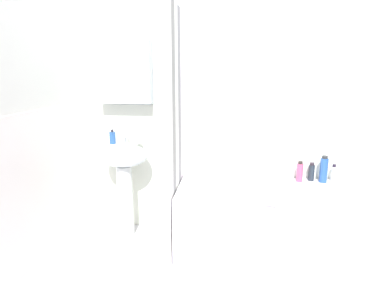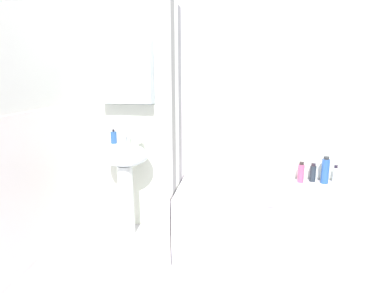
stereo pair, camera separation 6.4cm
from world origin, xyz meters
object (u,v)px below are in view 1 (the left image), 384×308
at_px(lotion_bottle, 311,172).
at_px(soap_dispenser, 113,138).
at_px(toothbrush_cup, 136,138).
at_px(body_wash_bottle, 333,174).
at_px(shampoo_bottle, 300,172).
at_px(towel_folded, 255,194).
at_px(sink, 124,170).
at_px(conditioner_bottle, 324,170).
at_px(bathtub, 263,220).

bearing_deg(lotion_bottle, soap_dispenser, -176.42).
height_order(toothbrush_cup, body_wash_bottle, toothbrush_cup).
bearing_deg(toothbrush_cup, shampoo_bottle, 1.67).
bearing_deg(toothbrush_cup, towel_folded, -23.01).
relative_size(toothbrush_cup, shampoo_bottle, 0.52).
relative_size(sink, toothbrush_cup, 9.10).
xyz_separation_m(sink, conditioner_bottle, (1.76, 0.10, 0.03)).
bearing_deg(towel_folded, bathtub, 68.02).
height_order(toothbrush_cup, lotion_bottle, toothbrush_cup).
xyz_separation_m(bathtub, towel_folded, (-0.09, -0.23, 0.32)).
xyz_separation_m(soap_dispenser, toothbrush_cup, (0.20, 0.03, -0.01)).
bearing_deg(lotion_bottle, body_wash_bottle, -3.87).
relative_size(conditioner_bottle, lotion_bottle, 1.45).
relative_size(sink, conditioner_bottle, 3.65).
bearing_deg(soap_dispenser, lotion_bottle, 3.58).
xyz_separation_m(sink, bathtub, (1.24, -0.15, -0.36)).
xyz_separation_m(sink, towel_folded, (1.15, -0.39, -0.04)).
distance_m(lotion_bottle, towel_folded, 0.74).
distance_m(sink, body_wash_bottle, 1.86).
height_order(toothbrush_cup, shampoo_bottle, toothbrush_cup).
bearing_deg(towel_folded, body_wash_bottle, 35.82).
distance_m(soap_dispenser, conditioner_bottle, 1.88).
distance_m(body_wash_bottle, towel_folded, 0.88).
bearing_deg(lotion_bottle, sink, -175.34).
xyz_separation_m(toothbrush_cup, body_wash_bottle, (1.75, 0.07, -0.29)).
xyz_separation_m(shampoo_bottle, towel_folded, (-0.42, -0.49, -0.04)).
bearing_deg(body_wash_bottle, shampoo_bottle, -174.85).
distance_m(toothbrush_cup, lotion_bottle, 1.59).
distance_m(soap_dispenser, bathtub, 1.50).
relative_size(sink, bathtub, 0.60).
bearing_deg(body_wash_bottle, soap_dispenser, -177.13).
distance_m(sink, conditioner_bottle, 1.77).
height_order(body_wash_bottle, towel_folded, body_wash_bottle).
relative_size(sink, shampoo_bottle, 4.72).
xyz_separation_m(conditioner_bottle, towel_folded, (-0.62, -0.49, -0.07)).
xyz_separation_m(body_wash_bottle, towel_folded, (-0.71, -0.51, -0.03)).
bearing_deg(shampoo_bottle, soap_dispenser, -177.53).
relative_size(bathtub, conditioner_bottle, 6.04).
xyz_separation_m(toothbrush_cup, lotion_bottle, (1.57, 0.08, -0.28)).
xyz_separation_m(bathtub, conditioner_bottle, (0.52, 0.25, 0.39)).
relative_size(lotion_bottle, towel_folded, 0.51).
relative_size(soap_dispenser, bathtub, 0.09).
bearing_deg(sink, shampoo_bottle, 3.56).
distance_m(body_wash_bottle, shampoo_bottle, 0.30).
relative_size(soap_dispenser, shampoo_bottle, 0.72).
bearing_deg(toothbrush_cup, body_wash_bottle, 2.26).
bearing_deg(sink, lotion_bottle, 4.66).
xyz_separation_m(sink, shampoo_bottle, (1.56, 0.10, 0.00)).
relative_size(body_wash_bottle, shampoo_bottle, 0.86).
bearing_deg(bathtub, towel_folded, -111.98).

